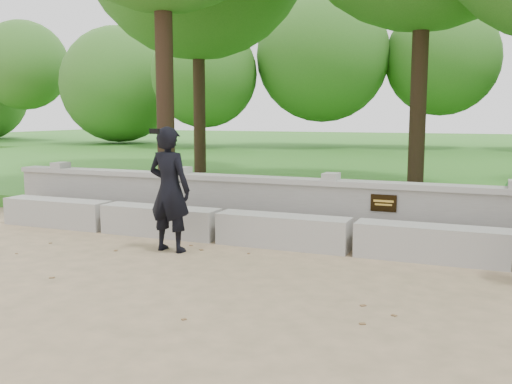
# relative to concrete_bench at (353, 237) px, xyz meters

# --- Properties ---
(ground) EXTENTS (80.00, 80.00, 0.00)m
(ground) POSITION_rel_concrete_bench_xyz_m (-0.00, -1.90, -0.22)
(ground) COLOR tan
(ground) RESTS_ON ground
(lawn) EXTENTS (40.00, 22.00, 0.25)m
(lawn) POSITION_rel_concrete_bench_xyz_m (-0.00, 12.10, -0.10)
(lawn) COLOR #2B7220
(lawn) RESTS_ON ground
(concrete_bench) EXTENTS (11.90, 0.45, 0.45)m
(concrete_bench) POSITION_rel_concrete_bench_xyz_m (0.00, 0.00, 0.00)
(concrete_bench) COLOR #A7A59E
(concrete_bench) RESTS_ON ground
(parapet_wall) EXTENTS (12.50, 0.35, 0.90)m
(parapet_wall) POSITION_rel_concrete_bench_xyz_m (0.00, 0.70, 0.24)
(parapet_wall) COLOR #9D9B95
(parapet_wall) RESTS_ON ground
(man_main) EXTENTS (0.65, 0.58, 1.70)m
(man_main) POSITION_rel_concrete_bench_xyz_m (-2.34, -0.82, 0.62)
(man_main) COLOR black
(man_main) RESTS_ON ground
(shrub_a) EXTENTS (0.33, 0.28, 0.54)m
(shrub_a) POSITION_rel_concrete_bench_xyz_m (-2.21, 1.40, 0.30)
(shrub_a) COLOR #2A7B29
(shrub_a) RESTS_ON lawn
(shrub_b) EXTENTS (0.35, 0.41, 0.69)m
(shrub_b) POSITION_rel_concrete_bench_xyz_m (1.92, 1.40, 0.37)
(shrub_b) COLOR #2A7B29
(shrub_b) RESTS_ON lawn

